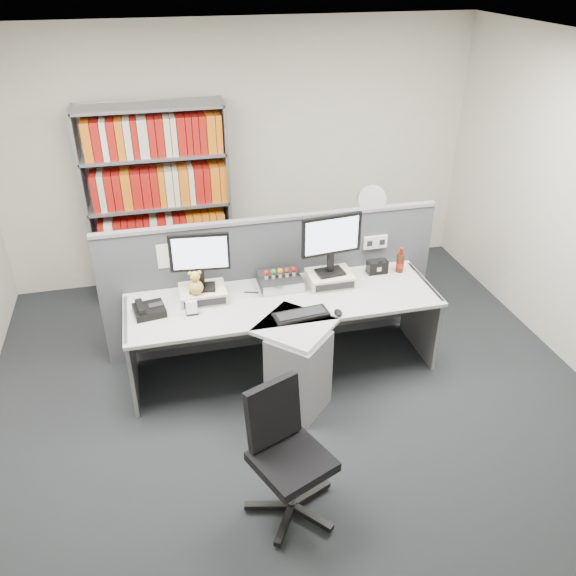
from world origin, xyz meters
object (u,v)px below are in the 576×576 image
object	(u,v)px
speaker	(377,267)
cola_bottle	(400,263)
desktop_pc	(280,281)
office_chair	(285,449)
monitor_left	(200,257)
desk_phone	(149,310)
desk	(290,340)
shelving_unit	(160,207)
filing_cabinet	(367,260)
desk_fan	(371,202)
mouse	(338,313)
keyboard	(301,315)
desk_calendar	(192,309)
monitor_right	(331,240)

from	to	relation	value
speaker	cola_bottle	size ratio (longest dim) A/B	0.75
desktop_pc	office_chair	bearing A→B (deg)	-101.95
monitor_left	desk_phone	bearing A→B (deg)	-163.70
desk	cola_bottle	bearing A→B (deg)	21.32
cola_bottle	shelving_unit	size ratio (longest dim) A/B	0.12
desk	speaker	distance (m)	1.08
cola_bottle	shelving_unit	world-z (taller)	shelving_unit
shelving_unit	speaker	bearing A→B (deg)	-37.13
filing_cabinet	desk_fan	world-z (taller)	desk_fan
desk	mouse	distance (m)	0.48
desk	office_chair	xyz separation A→B (m)	(-0.33, -1.21, 0.04)
filing_cabinet	monitor_left	bearing A→B (deg)	-151.17
keyboard	office_chair	world-z (taller)	office_chair
monitor_left	desk	bearing A→B (deg)	-30.70
keyboard	desk_fan	bearing A→B (deg)	52.53
speaker	shelving_unit	world-z (taller)	shelving_unit
mouse	speaker	world-z (taller)	speaker
desk_phone	office_chair	size ratio (longest dim) A/B	0.29
desk_phone	desk_calendar	xyz separation A→B (m)	(0.34, -0.08, 0.01)
monitor_right	shelving_unit	bearing A→B (deg)	132.74
monitor_right	cola_bottle	world-z (taller)	monitor_right
cola_bottle	desk_fan	distance (m)	0.98
keyboard	shelving_unit	size ratio (longest dim) A/B	0.23
keyboard	mouse	distance (m)	0.30
office_chair	cola_bottle	bearing A→B (deg)	48.62
cola_bottle	office_chair	size ratio (longest dim) A/B	0.26
desk	mouse	xyz separation A→B (m)	(0.37, -0.12, 0.28)
desk_phone	desk_calendar	distance (m)	0.35
monitor_right	desktop_pc	xyz separation A→B (m)	(-0.43, 0.06, -0.37)
speaker	filing_cabinet	world-z (taller)	speaker
speaker	desk_fan	xyz separation A→B (m)	(0.28, 0.93, 0.23)
monitor_left	cola_bottle	distance (m)	1.80
desktop_pc	speaker	distance (m)	0.90
cola_bottle	monitor_right	bearing A→B (deg)	-175.18
desk	desk_calendar	bearing A→B (deg)	167.34
monitor_right	shelving_unit	distance (m)	2.00
desktop_pc	desk_phone	world-z (taller)	desk_phone
monitor_right	desktop_pc	distance (m)	0.57
keyboard	monitor_left	bearing A→B (deg)	148.12
speaker	shelving_unit	distance (m)	2.29
desk_calendar	office_chair	xyz separation A→B (m)	(0.43, -1.38, -0.28)
monitor_left	desk_calendar	size ratio (longest dim) A/B	4.18
monitor_right	keyboard	world-z (taller)	monitor_right
mouse	desktop_pc	bearing A→B (deg)	121.90
desktop_pc	speaker	world-z (taller)	speaker
desktop_pc	speaker	xyz separation A→B (m)	(0.90, 0.03, 0.01)
desk_phone	speaker	distance (m)	2.03
speaker	desktop_pc	bearing A→B (deg)	-178.31
monitor_left	desk_calendar	distance (m)	0.42
cola_bottle	office_chair	distance (m)	2.23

